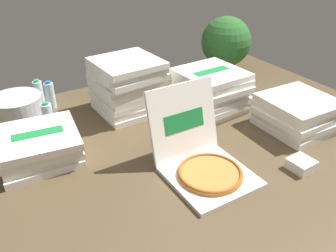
{
  "coord_description": "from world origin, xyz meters",
  "views": [
    {
      "loc": [
        -0.89,
        -1.38,
        1.15
      ],
      "look_at": [
        0.01,
        0.1,
        0.14
      ],
      "focal_mm": 36.87,
      "sensor_mm": 36.0,
      "label": 1
    }
  ],
  "objects_px": {
    "pizza_stack_left_far": "(297,113)",
    "water_bottle_2": "(39,93)",
    "pizza_stack_center_far": "(127,86)",
    "napkin_pile": "(301,165)",
    "ice_bucket": "(18,109)",
    "pizza_stack_right_far": "(39,146)",
    "open_pizza_box": "(202,159)",
    "pizza_stack_left_mid": "(211,91)",
    "water_bottle_0": "(50,95)",
    "potted_plant": "(226,43)",
    "water_bottle_1": "(48,117)"
  },
  "relations": [
    {
      "from": "pizza_stack_left_far",
      "to": "water_bottle_0",
      "type": "xyz_separation_m",
      "value": [
        -1.28,
        1.12,
        -0.01
      ]
    },
    {
      "from": "pizza_stack_center_far",
      "to": "napkin_pile",
      "type": "distance_m",
      "value": 1.24
    },
    {
      "from": "pizza_stack_right_far",
      "to": "water_bottle_0",
      "type": "distance_m",
      "value": 0.65
    },
    {
      "from": "pizza_stack_center_far",
      "to": "water_bottle_2",
      "type": "height_order",
      "value": "pizza_stack_center_far"
    },
    {
      "from": "water_bottle_0",
      "to": "open_pizza_box",
      "type": "bearing_deg",
      "value": -67.88
    },
    {
      "from": "open_pizza_box",
      "to": "ice_bucket",
      "type": "relative_size",
      "value": 1.58
    },
    {
      "from": "pizza_stack_right_far",
      "to": "napkin_pile",
      "type": "height_order",
      "value": "pizza_stack_right_far"
    },
    {
      "from": "pizza_stack_right_far",
      "to": "potted_plant",
      "type": "bearing_deg",
      "value": 15.34
    },
    {
      "from": "water_bottle_1",
      "to": "water_bottle_2",
      "type": "distance_m",
      "value": 0.4
    },
    {
      "from": "water_bottle_2",
      "to": "pizza_stack_right_far",
      "type": "bearing_deg",
      "value": -103.75
    },
    {
      "from": "pizza_stack_left_mid",
      "to": "potted_plant",
      "type": "distance_m",
      "value": 0.72
    },
    {
      "from": "open_pizza_box",
      "to": "pizza_stack_left_far",
      "type": "distance_m",
      "value": 0.81
    },
    {
      "from": "open_pizza_box",
      "to": "pizza_stack_left_far",
      "type": "relative_size",
      "value": 1.19
    },
    {
      "from": "open_pizza_box",
      "to": "ice_bucket",
      "type": "xyz_separation_m",
      "value": [
        -0.72,
        1.09,
        0.01
      ]
    },
    {
      "from": "pizza_stack_center_far",
      "to": "pizza_stack_left_mid",
      "type": "distance_m",
      "value": 0.59
    },
    {
      "from": "water_bottle_2",
      "to": "open_pizza_box",
      "type": "bearing_deg",
      "value": -66.62
    },
    {
      "from": "pizza_stack_center_far",
      "to": "ice_bucket",
      "type": "bearing_deg",
      "value": 161.62
    },
    {
      "from": "open_pizza_box",
      "to": "water_bottle_1",
      "type": "bearing_deg",
      "value": 124.13
    },
    {
      "from": "pizza_stack_left_far",
      "to": "napkin_pile",
      "type": "height_order",
      "value": "pizza_stack_left_far"
    },
    {
      "from": "pizza_stack_left_mid",
      "to": "water_bottle_0",
      "type": "bearing_deg",
      "value": 147.17
    },
    {
      "from": "potted_plant",
      "to": "napkin_pile",
      "type": "distance_m",
      "value": 1.44
    },
    {
      "from": "open_pizza_box",
      "to": "potted_plant",
      "type": "relative_size",
      "value": 1.05
    },
    {
      "from": "pizza_stack_left_far",
      "to": "potted_plant",
      "type": "xyz_separation_m",
      "value": [
        0.2,
        0.98,
        0.18
      ]
    },
    {
      "from": "pizza_stack_left_far",
      "to": "water_bottle_2",
      "type": "distance_m",
      "value": 1.8
    },
    {
      "from": "pizza_stack_left_far",
      "to": "pizza_stack_center_far",
      "type": "height_order",
      "value": "pizza_stack_center_far"
    },
    {
      "from": "open_pizza_box",
      "to": "pizza_stack_left_far",
      "type": "xyz_separation_m",
      "value": [
        0.8,
        0.06,
        0.02
      ]
    },
    {
      "from": "open_pizza_box",
      "to": "pizza_stack_left_far",
      "type": "bearing_deg",
      "value": 4.54
    },
    {
      "from": "ice_bucket",
      "to": "water_bottle_2",
      "type": "relative_size",
      "value": 1.64
    },
    {
      "from": "pizza_stack_center_far",
      "to": "napkin_pile",
      "type": "height_order",
      "value": "pizza_stack_center_far"
    },
    {
      "from": "napkin_pile",
      "to": "water_bottle_1",
      "type": "bearing_deg",
      "value": 133.16
    },
    {
      "from": "water_bottle_0",
      "to": "napkin_pile",
      "type": "height_order",
      "value": "water_bottle_0"
    },
    {
      "from": "potted_plant",
      "to": "water_bottle_1",
      "type": "bearing_deg",
      "value": -173.31
    },
    {
      "from": "open_pizza_box",
      "to": "water_bottle_0",
      "type": "xyz_separation_m",
      "value": [
        -0.48,
        1.18,
        0.02
      ]
    },
    {
      "from": "pizza_stack_center_far",
      "to": "ice_bucket",
      "type": "relative_size",
      "value": 1.36
    },
    {
      "from": "pizza_stack_left_far",
      "to": "water_bottle_2",
      "type": "relative_size",
      "value": 2.19
    },
    {
      "from": "pizza_stack_left_mid",
      "to": "open_pizza_box",
      "type": "bearing_deg",
      "value": -130.96
    },
    {
      "from": "pizza_stack_left_mid",
      "to": "water_bottle_2",
      "type": "xyz_separation_m",
      "value": [
        -1.03,
        0.7,
        -0.05
      ]
    },
    {
      "from": "pizza_stack_left_mid",
      "to": "water_bottle_1",
      "type": "relative_size",
      "value": 2.25
    },
    {
      "from": "pizza_stack_right_far",
      "to": "ice_bucket",
      "type": "distance_m",
      "value": 0.52
    },
    {
      "from": "napkin_pile",
      "to": "potted_plant",
      "type": "bearing_deg",
      "value": 67.89
    },
    {
      "from": "water_bottle_0",
      "to": "potted_plant",
      "type": "distance_m",
      "value": 1.5
    },
    {
      "from": "pizza_stack_left_far",
      "to": "pizza_stack_left_mid",
      "type": "bearing_deg",
      "value": 122.5
    },
    {
      "from": "pizza_stack_right_far",
      "to": "water_bottle_0",
      "type": "relative_size",
      "value": 2.32
    },
    {
      "from": "potted_plant",
      "to": "pizza_stack_left_far",
      "type": "bearing_deg",
      "value": -101.6
    },
    {
      "from": "open_pizza_box",
      "to": "pizza_stack_left_mid",
      "type": "relative_size",
      "value": 1.16
    },
    {
      "from": "ice_bucket",
      "to": "open_pizza_box",
      "type": "bearing_deg",
      "value": -56.52
    },
    {
      "from": "water_bottle_1",
      "to": "water_bottle_2",
      "type": "height_order",
      "value": "same"
    },
    {
      "from": "pizza_stack_left_far",
      "to": "napkin_pile",
      "type": "relative_size",
      "value": 3.59
    },
    {
      "from": "ice_bucket",
      "to": "pizza_stack_right_far",
      "type": "bearing_deg",
      "value": -88.64
    },
    {
      "from": "water_bottle_1",
      "to": "water_bottle_0",
      "type": "bearing_deg",
      "value": 73.0
    }
  ]
}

